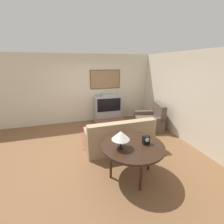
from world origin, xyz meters
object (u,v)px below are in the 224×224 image
at_px(mantel_clock, 146,140).
at_px(tv, 108,109).
at_px(couch, 119,138).
at_px(console_table, 133,147).
at_px(armchair, 150,121).
at_px(table_lamp, 121,135).
at_px(coffee_table, 110,122).

bearing_deg(mantel_clock, tv, 88.90).
xyz_separation_m(tv, couch, (-0.23, -2.13, -0.23)).
distance_m(couch, console_table, 1.20).
height_order(couch, console_table, couch).
bearing_deg(armchair, couch, -43.41).
xyz_separation_m(table_lamp, mantel_clock, (0.55, -0.00, -0.18)).
xyz_separation_m(couch, table_lamp, (-0.38, -1.17, 0.72)).
relative_size(coffee_table, mantel_clock, 6.19).
height_order(coffee_table, table_lamp, table_lamp).
xyz_separation_m(armchair, coffee_table, (-1.49, 0.13, 0.07)).
height_order(console_table, mantel_clock, mantel_clock).
bearing_deg(couch, table_lamp, 70.93).
bearing_deg(couch, mantel_clock, 97.15).
bearing_deg(coffee_table, console_table, -94.29).
distance_m(tv, couch, 2.15).
xyz_separation_m(tv, armchair, (1.33, -1.14, -0.25)).
bearing_deg(couch, armchair, -148.61).
height_order(tv, console_table, tv).
bearing_deg(couch, coffee_table, -94.54).
height_order(armchair, console_table, armchair).
bearing_deg(armchair, mantel_clock, -18.55).
bearing_deg(table_lamp, armchair, 48.13).
height_order(tv, armchair, tv).
distance_m(couch, armchair, 1.85).
distance_m(couch, coffee_table, 1.13).
bearing_deg(mantel_clock, table_lamp, 179.89).
height_order(table_lamp, mantel_clock, table_lamp).
relative_size(couch, console_table, 1.46).
xyz_separation_m(couch, console_table, (-0.10, -1.13, 0.39)).
height_order(armchair, mantel_clock, armchair).
relative_size(couch, coffee_table, 1.72).
bearing_deg(couch, tv, -97.30).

